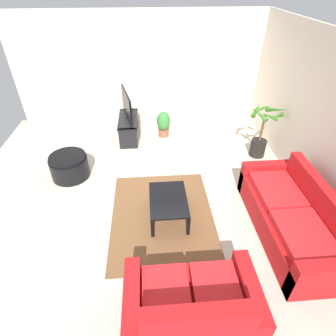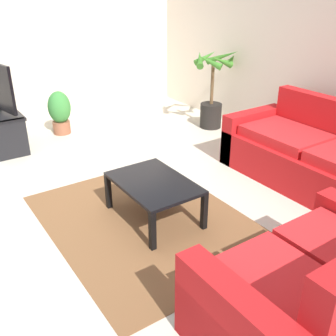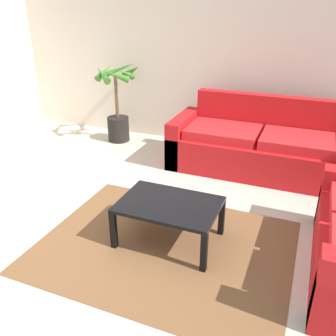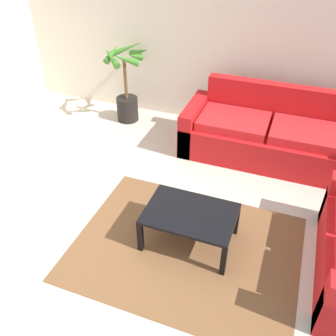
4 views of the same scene
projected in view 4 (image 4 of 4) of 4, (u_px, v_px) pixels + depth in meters
The scene contains 6 objects.
ground_plane at pixel (119, 256), 3.58m from camera, with size 6.60×6.60×0.00m, color beige.
wall_back at pixel (210, 32), 5.05m from camera, with size 6.00×0.06×2.70m, color beige.
couch_main at pixel (268, 136), 4.83m from camera, with size 2.21×0.90×0.90m.
coffee_table at pixel (190, 216), 3.54m from camera, with size 0.87×0.60×0.39m.
area_rug at pixel (186, 247), 3.66m from camera, with size 2.20×1.70×0.01m, color brown.
potted_palm at pixel (127, 88), 5.54m from camera, with size 0.76×0.73×1.18m.
Camera 4 is at (1.29, -2.06, 2.81)m, focal length 39.11 mm.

